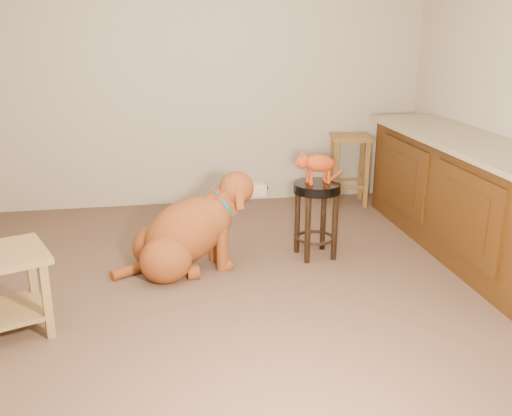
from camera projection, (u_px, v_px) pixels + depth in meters
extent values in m
cube|color=brown|center=(236.00, 281.00, 4.20)|extent=(4.50, 4.00, 0.01)
cube|color=#B6AA92|center=(206.00, 77.00, 5.67)|extent=(4.50, 0.04, 2.60)
cube|color=#B6AA92|center=(314.00, 180.00, 1.93)|extent=(4.50, 0.04, 2.60)
cube|color=#49290D|center=(465.00, 197.00, 4.67)|extent=(0.60, 2.50, 0.90)
cube|color=gray|center=(469.00, 141.00, 4.52)|extent=(0.70, 2.56, 0.04)
cube|color=black|center=(464.00, 243.00, 4.79)|extent=(0.52, 2.50, 0.10)
cube|color=#49290D|center=(466.00, 215.00, 4.08)|extent=(0.02, 0.90, 0.62)
cube|color=#49290D|center=(402.00, 176.00, 5.11)|extent=(0.02, 0.90, 0.62)
cube|color=#3C210A|center=(464.00, 215.00, 4.08)|extent=(0.02, 0.60, 0.40)
cube|color=#3C210A|center=(401.00, 176.00, 5.11)|extent=(0.02, 0.60, 0.40)
cylinder|color=black|center=(323.00, 218.00, 4.71)|extent=(0.05, 0.05, 0.54)
cylinder|color=black|center=(297.00, 221.00, 4.65)|extent=(0.05, 0.05, 0.54)
cylinder|color=black|center=(335.00, 227.00, 4.50)|extent=(0.05, 0.05, 0.54)
cylinder|color=black|center=(308.00, 230.00, 4.44)|extent=(0.05, 0.05, 0.54)
torus|color=black|center=(315.00, 238.00, 4.61)|extent=(0.35, 0.35, 0.02)
cylinder|color=black|center=(317.00, 188.00, 4.48)|extent=(0.37, 0.37, 0.07)
cube|color=brown|center=(361.00, 168.00, 6.07)|extent=(0.05, 0.05, 0.68)
cube|color=brown|center=(332.00, 168.00, 6.08)|extent=(0.05, 0.05, 0.68)
cube|color=brown|center=(366.00, 175.00, 5.78)|extent=(0.05, 0.05, 0.68)
cube|color=brown|center=(336.00, 175.00, 5.78)|extent=(0.05, 0.05, 0.68)
cube|color=brown|center=(350.00, 137.00, 5.81)|extent=(0.45, 0.45, 0.04)
cube|color=olive|center=(32.00, 277.00, 3.69)|extent=(0.06, 0.06, 0.48)
cube|color=olive|center=(47.00, 300.00, 3.38)|extent=(0.06, 0.06, 0.48)
cube|color=olive|center=(0.00, 256.00, 3.35)|extent=(0.66, 0.66, 0.04)
cube|color=olive|center=(8.00, 312.00, 3.46)|extent=(0.56, 0.56, 0.03)
ellipsoid|color=brown|center=(158.00, 246.00, 4.40)|extent=(0.44, 0.39, 0.36)
ellipsoid|color=brown|center=(166.00, 260.00, 4.15)|extent=(0.44, 0.39, 0.36)
cylinder|color=brown|center=(182.00, 256.00, 4.52)|extent=(0.11, 0.13, 0.11)
cylinder|color=brown|center=(193.00, 273.00, 4.23)|extent=(0.11, 0.13, 0.11)
ellipsoid|color=brown|center=(186.00, 232.00, 4.29)|extent=(0.87, 0.57, 0.72)
ellipsoid|color=brown|center=(212.00, 217.00, 4.34)|extent=(0.36, 0.38, 0.37)
cylinder|color=brown|center=(214.00, 235.00, 4.50)|extent=(0.11, 0.11, 0.42)
cylinder|color=brown|center=(222.00, 244.00, 4.32)|extent=(0.11, 0.11, 0.42)
sphere|color=brown|center=(219.00, 256.00, 4.57)|extent=(0.11, 0.11, 0.11)
sphere|color=brown|center=(227.00, 266.00, 4.39)|extent=(0.11, 0.11, 0.11)
cylinder|color=brown|center=(223.00, 202.00, 4.34)|extent=(0.29, 0.24, 0.27)
ellipsoid|color=brown|center=(237.00, 188.00, 4.34)|extent=(0.31, 0.29, 0.26)
cube|color=#9B7A61|center=(254.00, 189.00, 4.40)|extent=(0.19, 0.13, 0.12)
sphere|color=black|center=(264.00, 187.00, 4.43)|extent=(0.06, 0.06, 0.06)
cube|color=brown|center=(229.00, 189.00, 4.45)|extent=(0.07, 0.08, 0.19)
cube|color=brown|center=(239.00, 197.00, 4.24)|extent=(0.07, 0.08, 0.19)
torus|color=#0C6166|center=(223.00, 204.00, 4.34)|extent=(0.19, 0.26, 0.22)
cylinder|color=#D8BF4C|center=(230.00, 212.00, 4.38)|extent=(0.02, 0.05, 0.05)
cylinder|color=brown|center=(132.00, 270.00, 4.29)|extent=(0.33, 0.24, 0.08)
ellipsoid|color=#93300E|center=(319.00, 163.00, 4.42)|extent=(0.29, 0.16, 0.17)
cylinder|color=#93300E|center=(308.00, 176.00, 4.47)|extent=(0.03, 0.03, 0.10)
sphere|color=#93300E|center=(307.00, 181.00, 4.48)|extent=(0.03, 0.03, 0.03)
cylinder|color=#93300E|center=(311.00, 178.00, 4.40)|extent=(0.03, 0.03, 0.10)
sphere|color=#93300E|center=(311.00, 184.00, 4.41)|extent=(0.03, 0.03, 0.03)
cylinder|color=#93300E|center=(325.00, 175.00, 4.51)|extent=(0.03, 0.03, 0.10)
sphere|color=#93300E|center=(325.00, 180.00, 4.52)|extent=(0.03, 0.03, 0.03)
cylinder|color=#93300E|center=(329.00, 177.00, 4.44)|extent=(0.03, 0.03, 0.10)
sphere|color=#93300E|center=(329.00, 182.00, 4.45)|extent=(0.03, 0.03, 0.03)
sphere|color=#93300E|center=(302.00, 162.00, 4.38)|extent=(0.10, 0.10, 0.10)
sphere|color=#93300E|center=(297.00, 164.00, 4.37)|extent=(0.04, 0.04, 0.04)
sphere|color=brown|center=(295.00, 164.00, 4.37)|extent=(0.02, 0.02, 0.02)
cone|color=#93300E|center=(302.00, 155.00, 4.39)|extent=(0.05, 0.05, 0.05)
cone|color=#C66B60|center=(302.00, 155.00, 4.39)|extent=(0.03, 0.03, 0.03)
cone|color=#93300E|center=(305.00, 156.00, 4.34)|extent=(0.05, 0.05, 0.05)
cone|color=#C66B60|center=(305.00, 157.00, 4.34)|extent=(0.03, 0.03, 0.03)
cylinder|color=#93300E|center=(333.00, 178.00, 4.54)|extent=(0.19, 0.13, 0.10)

